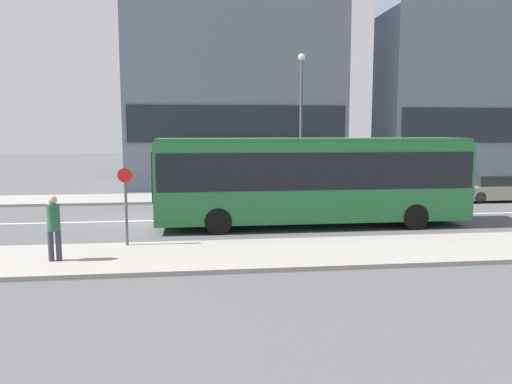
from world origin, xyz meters
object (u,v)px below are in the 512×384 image
Objects in this scene: bus_stop_sign at (126,199)px; street_lamp at (301,112)px; city_bus at (312,176)px; parked_car_1 at (496,189)px; parked_car_0 at (397,191)px; pedestrian_near_stop at (54,224)px.

bus_stop_sign is 12.81m from street_lamp.
city_bus reaches higher than parked_car_1.
parked_car_1 is 10.95m from street_lamp.
street_lamp is at bearing 172.18° from parked_car_1.
parked_car_1 is at bearing 3.71° from parked_car_0.
parked_car_1 is 19.66m from bus_stop_sign.
parked_car_0 is 2.48× the size of pedestrian_near_stop.
city_bus is 9.50m from pedestrian_near_stop.
parked_car_1 is at bearing 25.55° from bus_stop_sign.
city_bus is at bearing -98.66° from street_lamp.
street_lamp reaches higher than bus_stop_sign.
parked_car_0 is 5.60m from parked_car_1.
street_lamp is (1.05, 6.88, 2.66)m from city_bus.
street_lamp is (9.31, 11.51, 3.44)m from pedestrian_near_stop.
city_bus is 2.57× the size of parked_car_1.
parked_car_0 is 6.26m from street_lamp.
parked_car_1 is 0.62× the size of street_lamp.
city_bus is at bearing 19.35° from pedestrian_near_stop.
city_bus is 1.60× the size of street_lamp.
city_bus is at bearing 24.50° from bus_stop_sign.
parked_car_1 is 2.57× the size of pedestrian_near_stop.
city_bus is 2.65× the size of parked_car_0.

